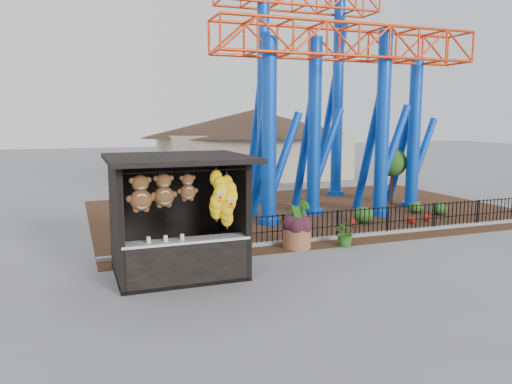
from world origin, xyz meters
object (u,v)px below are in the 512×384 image
object	(u,v)px
roller_coaster	(328,62)
prize_booth	(179,218)
terracotta_planter	(297,238)
potted_plant	(346,233)

from	to	relation	value
roller_coaster	prize_booth	bearing A→B (deg)	-137.97
roller_coaster	terracotta_planter	size ratio (longest dim) A/B	12.38
terracotta_planter	potted_plant	size ratio (longest dim) A/B	1.02
terracotta_planter	potted_plant	xyz separation A→B (m)	(1.57, -0.31, 0.12)
prize_booth	roller_coaster	bearing A→B (deg)	42.03
terracotta_planter	potted_plant	world-z (taller)	potted_plant
prize_booth	terracotta_planter	bearing A→B (deg)	20.50
prize_booth	potted_plant	distance (m)	5.82
prize_booth	potted_plant	xyz separation A→B (m)	(5.59, 1.20, -1.11)
prize_booth	roller_coaster	xyz separation A→B (m)	(8.13, 7.33, 4.90)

